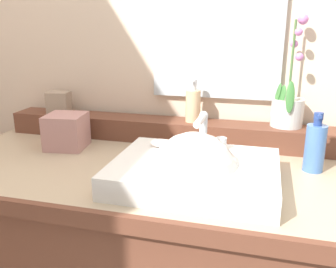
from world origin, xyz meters
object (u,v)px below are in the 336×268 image
(soap_bar, at_px, (162,143))
(soap_dispenser, at_px, (193,105))
(potted_plant, at_px, (288,106))
(lotion_bottle, at_px, (315,147))
(tissue_box, at_px, (67,131))
(sink_basin, at_px, (194,175))
(trinket_box, at_px, (59,102))

(soap_bar, relative_size, soap_dispenser, 0.46)
(potted_plant, bearing_deg, lotion_bottle, -68.74)
(soap_dispenser, bearing_deg, tissue_box, -158.00)
(sink_basin, bearing_deg, potted_plant, 57.19)
(soap_bar, relative_size, trinket_box, 0.83)
(soap_bar, bearing_deg, sink_basin, -40.79)
(potted_plant, distance_m, trinket_box, 0.87)
(potted_plant, xyz_separation_m, trinket_box, (-0.87, -0.02, -0.03))
(lotion_bottle, height_order, tissue_box, lotion_bottle)
(soap_bar, xyz_separation_m, lotion_bottle, (0.45, 0.09, -0.00))
(soap_bar, height_order, tissue_box, tissue_box)
(soap_bar, xyz_separation_m, potted_plant, (0.37, 0.28, 0.08))
(soap_bar, distance_m, soap_dispenser, 0.27)
(sink_basin, height_order, potted_plant, potted_plant)
(soap_dispenser, bearing_deg, lotion_bottle, -23.05)
(soap_dispenser, bearing_deg, potted_plant, 3.94)
(soap_dispenser, relative_size, tissue_box, 1.18)
(soap_bar, bearing_deg, soap_dispenser, 80.26)
(sink_basin, relative_size, trinket_box, 5.26)
(trinket_box, bearing_deg, tissue_box, -62.96)
(soap_dispenser, xyz_separation_m, lotion_bottle, (0.40, -0.17, -0.07))
(trinket_box, bearing_deg, soap_bar, -36.85)
(soap_bar, xyz_separation_m, tissue_box, (-0.37, 0.09, -0.02))
(sink_basin, bearing_deg, lotion_bottle, 30.70)
(sink_basin, xyz_separation_m, lotion_bottle, (0.32, 0.19, 0.05))
(sink_basin, height_order, soap_bar, sink_basin)
(soap_bar, height_order, lotion_bottle, lotion_bottle)
(lotion_bottle, bearing_deg, tissue_box, 179.87)
(soap_bar, xyz_separation_m, trinket_box, (-0.50, 0.26, 0.05))
(sink_basin, distance_m, lotion_bottle, 0.38)
(sink_basin, distance_m, trinket_box, 0.73)
(soap_dispenser, xyz_separation_m, trinket_box, (-0.54, -0.00, -0.02))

